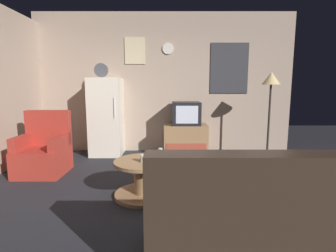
{
  "coord_description": "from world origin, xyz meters",
  "views": [
    {
      "loc": [
        0.08,
        -2.91,
        1.32
      ],
      "look_at": [
        0.06,
        0.9,
        0.75
      ],
      "focal_mm": 27.54,
      "sensor_mm": 36.0,
      "label": 1
    }
  ],
  "objects_px": {
    "wine_glass": "(162,154)",
    "mug_ceramic_tan": "(155,157)",
    "fridge": "(108,117)",
    "crt_tv": "(187,113)",
    "standing_lamp": "(272,85)",
    "coffee_table": "(145,178)",
    "couch": "(265,226)",
    "mug_ceramic_white": "(145,159)",
    "armchair": "(46,151)",
    "remote_control": "(147,160)",
    "tv_stand": "(187,140)"
  },
  "relations": [
    {
      "from": "mug_ceramic_tan",
      "to": "couch",
      "type": "bearing_deg",
      "value": -55.23
    },
    {
      "from": "tv_stand",
      "to": "wine_glass",
      "type": "bearing_deg",
      "value": -102.5
    },
    {
      "from": "mug_ceramic_white",
      "to": "standing_lamp",
      "type": "bearing_deg",
      "value": 37.9
    },
    {
      "from": "mug_ceramic_white",
      "to": "mug_ceramic_tan",
      "type": "height_order",
      "value": "same"
    },
    {
      "from": "tv_stand",
      "to": "mug_ceramic_tan",
      "type": "bearing_deg",
      "value": -104.64
    },
    {
      "from": "mug_ceramic_tan",
      "to": "mug_ceramic_white",
      "type": "bearing_deg",
      "value": -144.8
    },
    {
      "from": "standing_lamp",
      "to": "mug_ceramic_tan",
      "type": "relative_size",
      "value": 17.67
    },
    {
      "from": "fridge",
      "to": "armchair",
      "type": "height_order",
      "value": "fridge"
    },
    {
      "from": "fridge",
      "to": "standing_lamp",
      "type": "xyz_separation_m",
      "value": [
        3.01,
        -0.43,
        0.6
      ]
    },
    {
      "from": "coffee_table",
      "to": "couch",
      "type": "relative_size",
      "value": 0.42
    },
    {
      "from": "tv_stand",
      "to": "mug_ceramic_tan",
      "type": "xyz_separation_m",
      "value": [
        -0.51,
        -1.96,
        0.19
      ]
    },
    {
      "from": "mug_ceramic_tan",
      "to": "couch",
      "type": "distance_m",
      "value": 1.54
    },
    {
      "from": "crt_tv",
      "to": "couch",
      "type": "bearing_deg",
      "value": -83.77
    },
    {
      "from": "wine_glass",
      "to": "mug_ceramic_tan",
      "type": "bearing_deg",
      "value": -177.31
    },
    {
      "from": "coffee_table",
      "to": "mug_ceramic_tan",
      "type": "xyz_separation_m",
      "value": [
        0.13,
        0.01,
        0.27
      ]
    },
    {
      "from": "wine_glass",
      "to": "remote_control",
      "type": "bearing_deg",
      "value": -166.15
    },
    {
      "from": "crt_tv",
      "to": "remote_control",
      "type": "height_order",
      "value": "crt_tv"
    },
    {
      "from": "standing_lamp",
      "to": "coffee_table",
      "type": "bearing_deg",
      "value": -143.44
    },
    {
      "from": "fridge",
      "to": "armchair",
      "type": "xyz_separation_m",
      "value": [
        -0.72,
        -1.12,
        -0.42
      ]
    },
    {
      "from": "tv_stand",
      "to": "armchair",
      "type": "bearing_deg",
      "value": -154.16
    },
    {
      "from": "mug_ceramic_white",
      "to": "mug_ceramic_tan",
      "type": "relative_size",
      "value": 1.0
    },
    {
      "from": "fridge",
      "to": "tv_stand",
      "type": "height_order",
      "value": "fridge"
    },
    {
      "from": "crt_tv",
      "to": "standing_lamp",
      "type": "bearing_deg",
      "value": -15.9
    },
    {
      "from": "fridge",
      "to": "remote_control",
      "type": "distance_m",
      "value": 2.25
    },
    {
      "from": "fridge",
      "to": "mug_ceramic_white",
      "type": "xyz_separation_m",
      "value": [
        0.92,
        -2.07,
        -0.26
      ]
    },
    {
      "from": "tv_stand",
      "to": "wine_glass",
      "type": "xyz_separation_m",
      "value": [
        -0.43,
        -1.96,
        0.22
      ]
    },
    {
      "from": "coffee_table",
      "to": "armchair",
      "type": "distance_m",
      "value": 1.85
    },
    {
      "from": "standing_lamp",
      "to": "remote_control",
      "type": "distance_m",
      "value": 2.76
    },
    {
      "from": "armchair",
      "to": "tv_stand",
      "type": "bearing_deg",
      "value": 25.84
    },
    {
      "from": "remote_control",
      "to": "mug_ceramic_white",
      "type": "bearing_deg",
      "value": -90.25
    },
    {
      "from": "crt_tv",
      "to": "wine_glass",
      "type": "xyz_separation_m",
      "value": [
        -0.44,
        -1.96,
        -0.3
      ]
    },
    {
      "from": "coffee_table",
      "to": "remote_control",
      "type": "height_order",
      "value": "remote_control"
    },
    {
      "from": "coffee_table",
      "to": "crt_tv",
      "type": "bearing_deg",
      "value": 71.88
    },
    {
      "from": "fridge",
      "to": "tv_stand",
      "type": "xyz_separation_m",
      "value": [
        1.55,
        -0.02,
        -0.45
      ]
    },
    {
      "from": "coffee_table",
      "to": "armchair",
      "type": "relative_size",
      "value": 0.75
    },
    {
      "from": "mug_ceramic_tan",
      "to": "remote_control",
      "type": "relative_size",
      "value": 0.6
    },
    {
      "from": "armchair",
      "to": "couch",
      "type": "bearing_deg",
      "value": -38.93
    },
    {
      "from": "standing_lamp",
      "to": "mug_ceramic_white",
      "type": "height_order",
      "value": "standing_lamp"
    },
    {
      "from": "wine_glass",
      "to": "tv_stand",
      "type": "bearing_deg",
      "value": 77.5
    },
    {
      "from": "coffee_table",
      "to": "couch",
      "type": "height_order",
      "value": "couch"
    },
    {
      "from": "fridge",
      "to": "couch",
      "type": "bearing_deg",
      "value": -59.51
    },
    {
      "from": "tv_stand",
      "to": "wine_glass",
      "type": "height_order",
      "value": "tv_stand"
    },
    {
      "from": "crt_tv",
      "to": "armchair",
      "type": "bearing_deg",
      "value": -154.25
    },
    {
      "from": "crt_tv",
      "to": "couch",
      "type": "xyz_separation_m",
      "value": [
        0.35,
        -3.22,
        -0.51
      ]
    },
    {
      "from": "crt_tv",
      "to": "remote_control",
      "type": "distance_m",
      "value": 2.13
    },
    {
      "from": "standing_lamp",
      "to": "wine_glass",
      "type": "xyz_separation_m",
      "value": [
        -1.9,
        -1.55,
        -0.84
      ]
    },
    {
      "from": "mug_ceramic_tan",
      "to": "couch",
      "type": "xyz_separation_m",
      "value": [
        0.87,
        -1.26,
        -0.18
      ]
    },
    {
      "from": "standing_lamp",
      "to": "mug_ceramic_white",
      "type": "distance_m",
      "value": 2.79
    },
    {
      "from": "standing_lamp",
      "to": "armchair",
      "type": "xyz_separation_m",
      "value": [
        -3.73,
        -0.68,
        -1.02
      ]
    },
    {
      "from": "fridge",
      "to": "crt_tv",
      "type": "xyz_separation_m",
      "value": [
        1.56,
        -0.02,
        0.07
      ]
    }
  ]
}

